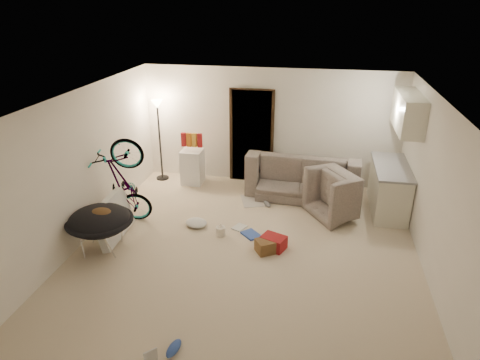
% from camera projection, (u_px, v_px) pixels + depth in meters
% --- Properties ---
extents(floor, '(5.50, 6.00, 0.02)m').
position_uv_depth(floor, '(245.00, 253.00, 6.98)').
color(floor, beige).
rests_on(floor, ground).
extents(ceiling, '(5.50, 6.00, 0.02)m').
position_uv_depth(ceiling, '(246.00, 100.00, 5.97)').
color(ceiling, white).
rests_on(ceiling, wall_back).
extents(wall_back, '(5.50, 0.02, 2.50)m').
position_uv_depth(wall_back, '(270.00, 127.00, 9.19)').
color(wall_back, white).
rests_on(wall_back, floor).
extents(wall_front, '(5.50, 0.02, 2.50)m').
position_uv_depth(wall_front, '(186.00, 317.00, 3.76)').
color(wall_front, white).
rests_on(wall_front, floor).
extents(wall_left, '(0.02, 6.00, 2.50)m').
position_uv_depth(wall_left, '(79.00, 169.00, 6.95)').
color(wall_left, white).
rests_on(wall_left, floor).
extents(wall_right, '(0.02, 6.00, 2.50)m').
position_uv_depth(wall_right, '(439.00, 197.00, 6.00)').
color(wall_right, white).
rests_on(wall_right, floor).
extents(doorway, '(0.85, 0.10, 2.04)m').
position_uv_depth(doorway, '(252.00, 137.00, 9.31)').
color(doorway, black).
rests_on(doorway, floor).
extents(door_trim, '(0.97, 0.04, 2.10)m').
position_uv_depth(door_trim, '(251.00, 137.00, 9.28)').
color(door_trim, black).
rests_on(door_trim, floor).
extents(floor_lamp, '(0.28, 0.28, 1.81)m').
position_uv_depth(floor_lamp, '(158.00, 123.00, 9.26)').
color(floor_lamp, black).
rests_on(floor_lamp, floor).
extents(kitchen_counter, '(0.60, 1.50, 0.88)m').
position_uv_depth(kitchen_counter, '(389.00, 189.00, 8.18)').
color(kitchen_counter, silver).
rests_on(kitchen_counter, floor).
extents(counter_top, '(0.64, 1.54, 0.04)m').
position_uv_depth(counter_top, '(392.00, 167.00, 8.00)').
color(counter_top, gray).
rests_on(counter_top, kitchen_counter).
extents(kitchen_uppers, '(0.38, 1.40, 0.65)m').
position_uv_depth(kitchen_uppers, '(408.00, 112.00, 7.56)').
color(kitchen_uppers, silver).
rests_on(kitchen_uppers, wall_right).
extents(sofa, '(2.33, 1.02, 0.67)m').
position_uv_depth(sofa, '(303.00, 179.00, 8.91)').
color(sofa, '#343B34').
rests_on(sofa, floor).
extents(armchair, '(1.29, 1.33, 0.65)m').
position_uv_depth(armchair, '(346.00, 198.00, 8.09)').
color(armchair, '#343B34').
rests_on(armchair, floor).
extents(bicycle, '(1.79, 0.97, 0.98)m').
position_uv_depth(bicycle, '(126.00, 201.00, 7.70)').
color(bicycle, black).
rests_on(bicycle, floor).
extents(mini_fridge, '(0.45, 0.45, 0.76)m').
position_uv_depth(mini_fridge, '(193.00, 167.00, 9.40)').
color(mini_fridge, white).
rests_on(mini_fridge, floor).
extents(snack_box_0, '(0.10, 0.07, 0.30)m').
position_uv_depth(snack_box_0, '(184.00, 139.00, 9.19)').
color(snack_box_0, maroon).
rests_on(snack_box_0, mini_fridge).
extents(snack_box_1, '(0.11, 0.08, 0.30)m').
position_uv_depth(snack_box_1, '(189.00, 140.00, 9.17)').
color(snack_box_1, '#B96117').
rests_on(snack_box_1, mini_fridge).
extents(snack_box_2, '(0.11, 0.08, 0.30)m').
position_uv_depth(snack_box_2, '(194.00, 140.00, 9.14)').
color(snack_box_2, gold).
rests_on(snack_box_2, mini_fridge).
extents(snack_box_3, '(0.11, 0.08, 0.30)m').
position_uv_depth(snack_box_3, '(200.00, 140.00, 9.12)').
color(snack_box_3, maroon).
rests_on(snack_box_3, mini_fridge).
extents(saucer_chair, '(1.07, 1.07, 0.76)m').
position_uv_depth(saucer_chair, '(100.00, 226.00, 6.85)').
color(saucer_chair, silver).
rests_on(saucer_chair, floor).
extents(hoodie, '(0.50, 0.42, 0.22)m').
position_uv_depth(hoodie, '(101.00, 216.00, 6.73)').
color(hoodie, '#493119').
rests_on(hoodie, saucer_chair).
extents(sofa_drape, '(0.56, 0.46, 0.28)m').
position_uv_depth(sofa_drape, '(258.00, 166.00, 9.00)').
color(sofa_drape, black).
rests_on(sofa_drape, sofa).
extents(tv_box, '(0.32, 1.10, 0.73)m').
position_uv_depth(tv_box, '(114.00, 218.00, 7.28)').
color(tv_box, silver).
rests_on(tv_box, floor).
extents(drink_case_a, '(0.46, 0.43, 0.22)m').
position_uv_depth(drink_case_a, '(268.00, 246.00, 6.95)').
color(drink_case_a, brown).
rests_on(drink_case_a, floor).
extents(drink_case_b, '(0.46, 0.41, 0.22)m').
position_uv_depth(drink_case_b, '(273.00, 242.00, 7.03)').
color(drink_case_b, maroon).
rests_on(drink_case_b, floor).
extents(juicer, '(0.17, 0.17, 0.24)m').
position_uv_depth(juicer, '(221.00, 231.00, 7.41)').
color(juicer, white).
rests_on(juicer, floor).
extents(newspaper, '(0.61, 0.70, 0.01)m').
position_uv_depth(newspaper, '(253.00, 201.00, 8.71)').
color(newspaper, '#B9B3AB').
rests_on(newspaper, floor).
extents(book_blue, '(0.40, 0.40, 0.03)m').
position_uv_depth(book_blue, '(251.00, 235.00, 7.45)').
color(book_blue, '#3051AF').
rests_on(book_blue, floor).
extents(book_white, '(0.28, 0.31, 0.02)m').
position_uv_depth(book_white, '(239.00, 227.00, 7.69)').
color(book_white, silver).
rests_on(book_white, floor).
extents(shoe_0, '(0.31, 0.26, 0.11)m').
position_uv_depth(shoe_0, '(274.00, 192.00, 8.99)').
color(shoe_0, '#3051AF').
rests_on(shoe_0, floor).
extents(shoe_1, '(0.22, 0.26, 0.09)m').
position_uv_depth(shoe_1, '(267.00, 204.00, 8.47)').
color(shoe_1, slate).
rests_on(shoe_1, floor).
extents(shoe_2, '(0.17, 0.32, 0.11)m').
position_uv_depth(shoe_2, '(174.00, 348.00, 5.00)').
color(shoe_2, '#3051AF').
rests_on(shoe_2, floor).
extents(clothes_lump_b, '(0.56, 0.52, 0.14)m').
position_uv_depth(clothes_lump_b, '(290.00, 195.00, 8.78)').
color(clothes_lump_b, black).
rests_on(clothes_lump_b, floor).
extents(clothes_lump_c, '(0.49, 0.46, 0.12)m').
position_uv_depth(clothes_lump_c, '(196.00, 223.00, 7.74)').
color(clothes_lump_c, silver).
rests_on(clothes_lump_c, floor).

